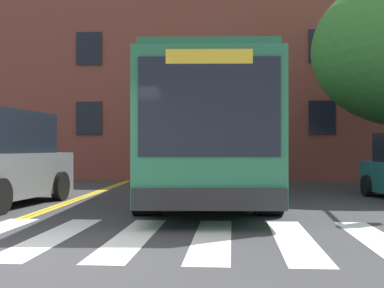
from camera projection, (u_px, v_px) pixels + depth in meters
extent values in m
plane|color=#38383A|center=(30.00, 261.00, 6.53)|extent=(120.00, 120.00, 0.00)
cube|color=white|center=(53.00, 236.00, 8.31)|extent=(0.66, 3.93, 0.01)
cube|color=white|center=(132.00, 237.00, 8.21)|extent=(0.66, 3.93, 0.01)
cube|color=white|center=(212.00, 238.00, 8.12)|extent=(0.66, 3.93, 0.01)
cube|color=white|center=(294.00, 239.00, 8.02)|extent=(0.66, 3.93, 0.01)
cube|color=white|center=(379.00, 241.00, 7.93)|extent=(0.66, 3.93, 0.01)
cube|color=gold|center=(127.00, 181.00, 22.36)|extent=(0.12, 36.00, 0.01)
cube|color=gold|center=(131.00, 181.00, 22.35)|extent=(0.12, 36.00, 0.01)
cube|color=#28704C|center=(206.00, 135.00, 14.54)|extent=(3.02, 11.74, 2.73)
cube|color=black|center=(254.00, 125.00, 14.52)|extent=(0.43, 10.71, 0.98)
cube|color=black|center=(158.00, 125.00, 14.56)|extent=(0.43, 10.71, 0.98)
cube|color=black|center=(209.00, 107.00, 8.70)|extent=(2.33, 0.11, 1.64)
cube|color=yellow|center=(209.00, 56.00, 8.71)|extent=(1.42, 0.08, 0.24)
cube|color=#232326|center=(209.00, 200.00, 8.67)|extent=(2.54, 0.20, 0.36)
cube|color=#246444|center=(206.00, 82.00, 14.55)|extent=(2.85, 11.27, 0.16)
cylinder|color=black|center=(268.00, 191.00, 10.90)|extent=(0.60, 1.01, 0.99)
cylinder|color=black|center=(147.00, 191.00, 10.94)|extent=(0.60, 1.01, 0.99)
cylinder|color=black|center=(244.00, 176.00, 17.13)|extent=(0.60, 1.01, 0.99)
cylinder|color=black|center=(167.00, 176.00, 17.17)|extent=(0.60, 1.01, 0.99)
cylinder|color=black|center=(60.00, 186.00, 14.00)|extent=(0.31, 0.78, 0.76)
cylinder|color=black|center=(367.00, 186.00, 15.21)|extent=(0.26, 0.61, 0.60)
cube|color=navy|center=(242.00, 167.00, 22.91)|extent=(2.21, 3.99, 0.78)
cube|color=black|center=(242.00, 149.00, 22.95)|extent=(1.84, 2.26, 0.80)
cube|color=white|center=(253.00, 167.00, 20.92)|extent=(0.20, 0.06, 0.14)
cube|color=white|center=(225.00, 167.00, 21.10)|extent=(0.20, 0.06, 0.14)
cylinder|color=black|center=(263.00, 175.00, 21.59)|extent=(0.29, 0.62, 0.60)
cylinder|color=black|center=(218.00, 174.00, 21.90)|extent=(0.29, 0.62, 0.60)
cylinder|color=black|center=(265.00, 172.00, 23.92)|extent=(0.29, 0.62, 0.60)
cylinder|color=black|center=(224.00, 172.00, 24.22)|extent=(0.29, 0.62, 0.60)
cube|color=brown|center=(206.00, 66.00, 25.44)|extent=(36.71, 6.01, 10.59)
cube|color=black|center=(89.00, 118.00, 22.66)|extent=(1.10, 0.06, 1.40)
cube|color=black|center=(322.00, 117.00, 22.12)|extent=(1.10, 0.06, 1.40)
cube|color=black|center=(89.00, 48.00, 22.68)|extent=(1.10, 0.06, 1.40)
cube|color=black|center=(322.00, 46.00, 22.14)|extent=(1.10, 0.06, 1.40)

